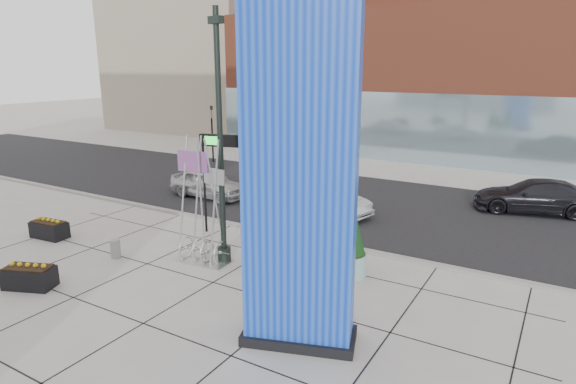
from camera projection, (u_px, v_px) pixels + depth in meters
The scene contains 19 objects.
ground at pixel (209, 266), 17.02m from camera, with size 160.00×160.00×0.00m, color #9E9991.
street_asphalt at pixel (331, 200), 25.35m from camera, with size 80.00×12.00×0.02m, color black.
curb_edge at pixel (270, 232), 20.34m from camera, with size 80.00×0.30×0.12m, color gray.
tower_podium at pixel (438, 84), 37.62m from camera, with size 34.00×10.00×11.00m, color #99442C.
tower_glass_front at pixel (418, 129), 34.38m from camera, with size 34.00×0.60×5.00m, color #8CA5B2.
blue_pylon at pixel (300, 165), 11.22m from camera, with size 3.12×2.10×9.56m.
lamp_post at pixel (221, 165), 16.50m from camera, with size 0.58×0.48×8.71m.
public_art_sculpture at pixel (202, 230), 17.08m from camera, with size 2.07×1.13×4.57m.
concrete_bollard at pixel (116, 249), 17.64m from camera, with size 0.36×0.36×0.70m, color gray.
overhead_street_sign at pixel (217, 150), 19.29m from camera, with size 1.95×0.67×4.19m.
round_planter_east at pixel (350, 238), 15.92m from camera, with size 1.12×1.12×2.80m.
round_planter_mid at pixel (315, 230), 16.73m from camera, with size 1.10×1.10×2.76m.
round_planter_west at pixel (329, 239), 16.36m from camera, with size 0.96×0.96×2.40m.
box_planter_north at pixel (49, 229), 19.72m from camera, with size 1.59×0.91×0.84m.
box_planter_south at pixel (29, 276), 15.27m from camera, with size 1.71×1.29×0.85m.
car_white_west at pixel (209, 184), 25.70m from camera, with size 1.78×4.43×1.51m, color silver.
car_silver_mid at pixel (329, 200), 22.81m from camera, with size 1.48×4.24×1.40m, color #AEB2B7.
car_dark_east at pixel (535, 196), 23.03m from camera, with size 2.23×5.47×1.59m, color black.
traffic_signal at pixel (212, 131), 34.83m from camera, with size 0.15×0.18×4.10m.
Camera 1 is at (10.45, -12.18, 6.86)m, focal length 30.00 mm.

